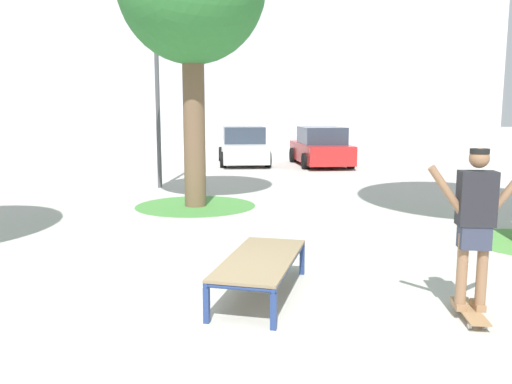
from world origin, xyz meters
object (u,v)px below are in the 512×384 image
object	(u,v)px
skateboard	(469,311)
skater	(475,218)
car_red	(321,148)
car_white	(243,147)
light_post	(156,47)
skate_box	(261,261)

from	to	relation	value
skateboard	skater	distance (m)	0.99
skateboard	car_red	distance (m)	15.33
skateboard	car_red	world-z (taller)	car_red
skateboard	car_white	xyz separation A→B (m)	(-2.18, 15.93, 0.61)
skateboard	car_white	size ratio (longest dim) A/B	0.19
light_post	skater	bearing A→B (deg)	-64.30
skateboard	light_post	distance (m)	11.24
skate_box	car_red	xyz separation A→B (m)	(2.98, 14.53, 0.28)
skate_box	car_white	distance (m)	15.17
skate_box	light_post	world-z (taller)	light_post
skater	light_post	bearing A→B (deg)	115.70
light_post	skate_box	bearing A→B (deg)	-74.50
skate_box	skateboard	distance (m)	2.31
car_white	light_post	bearing A→B (deg)	-110.72
skater	car_red	world-z (taller)	skater
car_red	car_white	bearing A→B (deg)	168.11
skateboard	light_post	size ratio (longest dim) A/B	0.14
skate_box	car_white	bearing A→B (deg)	90.09
car_red	skater	bearing A→B (deg)	-93.08
car_white	car_red	bearing A→B (deg)	-11.89
car_red	skateboard	bearing A→B (deg)	-93.08
skateboard	car_red	bearing A→B (deg)	86.92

